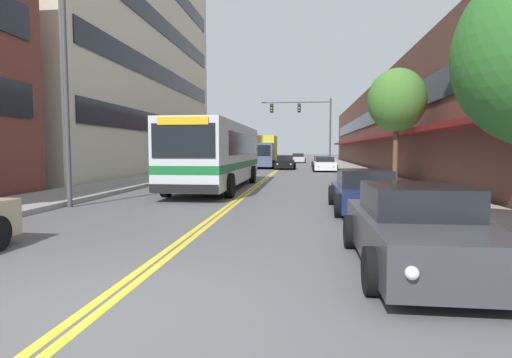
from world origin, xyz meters
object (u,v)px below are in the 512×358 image
object	(u,v)px
city_bus	(219,153)
street_lamp_left_near	(76,73)
car_white_parked_right_mid	(325,164)
car_navy_parked_right_end	(364,192)
box_truck	(264,152)
car_black_moving_second	(285,163)
car_red_parked_right_far	(321,162)
car_dark_grey_parked_right_foreground	(417,230)
fire_hydrant	(390,183)
car_silver_moving_lead	(298,158)
car_slate_blue_parked_left_far	(232,163)
traffic_signal_mast	(307,118)
street_tree_right_mid	(397,100)
car_charcoal_parked_left_mid	(218,167)

from	to	relation	value
city_bus	street_lamp_left_near	size ratio (longest dim) A/B	1.59
car_white_parked_right_mid	city_bus	bearing A→B (deg)	-110.50
city_bus	car_navy_parked_right_end	distance (m)	9.33
car_navy_parked_right_end	street_lamp_left_near	size ratio (longest dim) A/B	0.60
box_truck	car_black_moving_second	bearing A→B (deg)	-48.66
car_red_parked_right_far	car_white_parked_right_mid	bearing A→B (deg)	-89.97
box_truck	city_bus	bearing A→B (deg)	-90.25
car_dark_grey_parked_right_foreground	car_navy_parked_right_end	world-z (taller)	car_dark_grey_parked_right_foreground
car_navy_parked_right_end	car_black_moving_second	xyz separation A→B (m)	(-3.77, 26.76, 0.03)
car_black_moving_second	fire_hydrant	size ratio (longest dim) A/B	4.82
car_silver_moving_lead	fire_hydrant	distance (m)	42.82
car_navy_parked_right_end	car_silver_moving_lead	bearing A→B (deg)	93.42
car_red_parked_right_far	car_black_moving_second	distance (m)	4.83
city_bus	car_slate_blue_parked_left_far	xyz separation A→B (m)	(-2.67, 18.22, -1.19)
fire_hydrant	traffic_signal_mast	bearing A→B (deg)	96.92
car_red_parked_right_far	car_silver_moving_lead	size ratio (longest dim) A/B	1.05
traffic_signal_mast	fire_hydrant	distance (m)	26.37
box_truck	street_tree_right_mid	size ratio (longest dim) A/B	1.23
city_bus	fire_hydrant	xyz separation A→B (m)	(7.71, -3.32, -1.17)
city_bus	car_slate_blue_parked_left_far	distance (m)	18.45
traffic_signal_mast	fire_hydrant	bearing A→B (deg)	-83.08
car_charcoal_parked_left_mid	car_silver_moving_lead	xyz separation A→B (m)	(5.97, 27.85, 0.07)
car_slate_blue_parked_left_far	box_truck	world-z (taller)	box_truck
car_red_parked_right_far	street_lamp_left_near	distance (m)	31.93
car_slate_blue_parked_left_far	car_navy_parked_right_end	distance (m)	26.62
car_navy_parked_right_end	traffic_signal_mast	bearing A→B (deg)	93.14
car_red_parked_right_far	box_truck	size ratio (longest dim) A/B	0.67
city_bus	car_silver_moving_lead	xyz separation A→B (m)	(3.44, 39.28, -1.14)
car_charcoal_parked_left_mid	box_truck	size ratio (longest dim) A/B	0.68
car_navy_parked_right_end	car_black_moving_second	world-z (taller)	car_black_moving_second
car_navy_parked_right_end	box_truck	bearing A→B (deg)	101.71
car_red_parked_right_far	traffic_signal_mast	xyz separation A→B (m)	(-1.53, -0.55, 4.58)
car_red_parked_right_far	car_black_moving_second	size ratio (longest dim) A/B	1.09
car_slate_blue_parked_left_far	car_black_moving_second	distance (m)	5.36
street_lamp_left_near	car_black_moving_second	bearing A→B (deg)	78.35
city_bus	car_black_moving_second	world-z (taller)	city_bus
traffic_signal_mast	street_lamp_left_near	xyz separation A→B (m)	(-7.76, -29.75, -0.71)
street_tree_right_mid	car_dark_grey_parked_right_foreground	bearing A→B (deg)	-100.92
traffic_signal_mast	street_tree_right_mid	xyz separation A→B (m)	(4.18, -21.82, -0.83)
car_charcoal_parked_left_mid	fire_hydrant	xyz separation A→B (m)	(10.24, -14.76, 0.04)
car_charcoal_parked_left_mid	car_white_parked_right_mid	distance (m)	9.95
car_slate_blue_parked_left_far	street_tree_right_mid	xyz separation A→B (m)	(11.44, -17.58, 3.74)
car_dark_grey_parked_right_foreground	street_lamp_left_near	world-z (taller)	street_lamp_left_near
car_silver_moving_lead	car_dark_grey_parked_right_foreground	bearing A→B (deg)	-87.07
car_navy_parked_right_end	fire_hydrant	world-z (taller)	car_navy_parked_right_end
car_slate_blue_parked_left_far	car_white_parked_right_mid	xyz separation A→B (m)	(8.79, -1.86, 0.01)
car_dark_grey_parked_right_foreground	car_silver_moving_lead	size ratio (longest dim) A/B	0.96
car_silver_moving_lead	car_slate_blue_parked_left_far	bearing A→B (deg)	-106.18
car_slate_blue_parked_left_far	car_red_parked_right_far	distance (m)	10.00
car_dark_grey_parked_right_foreground	city_bus	bearing A→B (deg)	115.05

